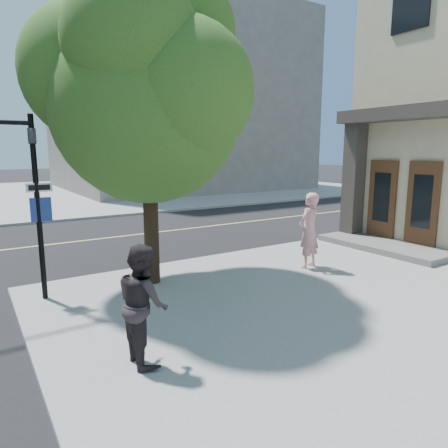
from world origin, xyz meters
TOP-DOWN VIEW (x-y plane):
  - ground at (0.00, 0.00)m, footprint 140.00×140.00m
  - road_ew at (0.00, 4.50)m, footprint 140.00×9.00m
  - sidewalk_ne at (13.50, 21.50)m, footprint 29.00×25.00m
  - filler_ne at (14.00, 22.00)m, footprint 18.00×16.00m
  - man_on_phone at (5.77, -2.40)m, footprint 0.81×0.63m
  - pedestrian at (0.39, -4.59)m, footprint 0.68×0.86m
  - street_tree at (1.99, -1.34)m, footprint 5.10×4.63m

SIDE VIEW (x-z plane):
  - ground at x=0.00m, z-range 0.00..0.00m
  - road_ew at x=0.00m, z-range 0.00..0.01m
  - sidewalk_ne at x=13.50m, z-range 0.00..0.12m
  - pedestrian at x=0.39m, z-range 0.12..1.84m
  - man_on_phone at x=5.77m, z-range 0.12..2.08m
  - street_tree at x=1.99m, z-range 1.10..7.87m
  - filler_ne at x=14.00m, z-range 0.12..14.12m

